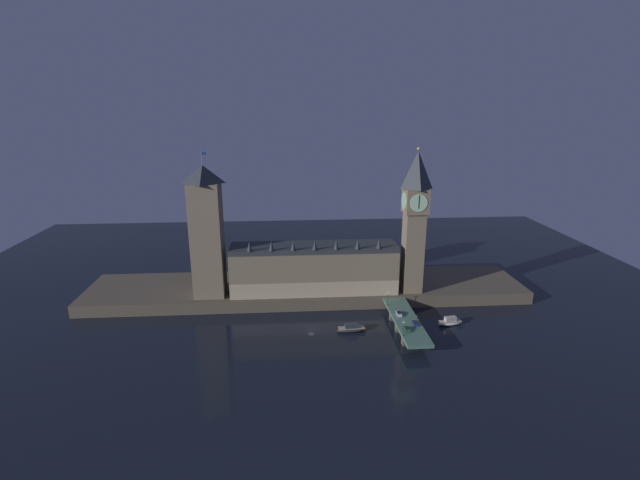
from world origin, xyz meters
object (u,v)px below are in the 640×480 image
Objects in this scene: pedestrian_mid_walk at (417,317)px; street_lamp_near at (404,327)px; boat_upstream at (351,329)px; car_southbound_lead at (415,323)px; car_northbound_trail at (407,329)px; victoria_tower at (207,232)px; boat_downstream at (450,322)px; car_northbound_lead at (399,314)px; clock_tower at (415,217)px; street_lamp_far at (388,297)px.

street_lamp_near is (-9.59, -14.37, 3.17)m from pedestrian_mid_walk.
pedestrian_mid_walk is 0.12× the size of boat_upstream.
boat_upstream is at bearing 165.88° from car_southbound_lead.
street_lamp_near is at bearing -121.10° from car_northbound_trail.
victoria_tower reaches higher than boat_upstream.
boat_upstream is (-18.47, 15.98, -8.30)m from street_lamp_near.
street_lamp_near is (82.87, -48.30, -27.61)m from victoria_tower.
boat_downstream is at bearing 15.54° from pedestrian_mid_walk.
car_southbound_lead reaches higher than boat_downstream.
car_northbound_lead is 1.01× the size of car_southbound_lead.
pedestrian_mid_walk is at bearing -3.29° from boat_upstream.
street_lamp_near is 25.80m from boat_upstream.
car_southbound_lead reaches higher than boat_upstream.
street_lamp_near is at bearing -108.16° from clock_tower.
street_lamp_far reaches higher than car_southbound_lead.
car_southbound_lead is 0.40× the size of boat_downstream.
boat_upstream is at bearing -26.65° from victoria_tower.
clock_tower is 58.64m from street_lamp_near.
street_lamp_far is (-15.03, -16.39, -33.20)m from clock_tower.
car_northbound_trail is 28.08m from boat_downstream.
street_lamp_near is 0.96× the size of street_lamp_far.
street_lamp_near is at bearing -144.09° from boat_downstream.
victoria_tower reaches higher than car_northbound_trail.
car_northbound_lead is at bearing 147.32° from pedestrian_mid_walk.
victoria_tower is 80.51m from boat_upstream.
victoria_tower is 10.29× the size of street_lamp_far.
clock_tower is 5.98× the size of boat_downstream.
pedestrian_mid_walk is 18.17m from street_lamp_far.
car_northbound_trail reaches higher than boat_upstream.
clock_tower is at bearing 112.65° from boat_downstream.
car_southbound_lead is (4.60, -9.29, -0.11)m from car_northbound_lead.
car_northbound_trail is 12.06m from pedestrian_mid_walk.
pedestrian_mid_walk is 17.99m from boat_downstream.
clock_tower is 10.94× the size of street_lamp_near.
clock_tower is at bearing -1.45° from victoria_tower.
car_northbound_trail is (85.57, -43.83, -30.95)m from victoria_tower.
car_northbound_lead is (-12.33, -27.04, -36.64)m from clock_tower.
car_northbound_lead is 8.19m from pedestrian_mid_walk.
boat_upstream is (-21.17, -2.81, -5.02)m from car_northbound_lead.
boat_downstream is (44.70, 3.01, 0.08)m from boat_upstream.
pedestrian_mid_walk is at bearing -99.81° from clock_tower.
clock_tower reaches higher than street_lamp_near.
car_northbound_lead reaches higher than car_northbound_trail.
victoria_tower is at bearing 167.18° from street_lamp_far.
boat_upstream is (64.40, -32.32, -35.91)m from victoria_tower.
car_northbound_lead reaches higher than boat_downstream.
car_southbound_lead is at bearing -115.28° from pedestrian_mid_walk.
victoria_tower reaches higher than pedestrian_mid_walk.
victoria_tower is 43.30× the size of pedestrian_mid_walk.
clock_tower is 61.23m from boat_upstream.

